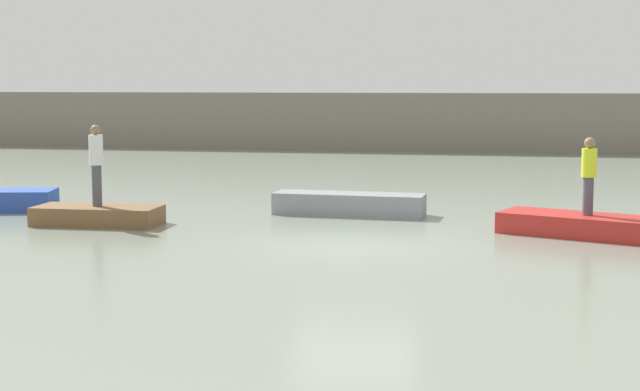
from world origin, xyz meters
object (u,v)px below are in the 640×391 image
(rowboat_grey, at_px, (349,204))
(person_hiviz_shirt, at_px, (589,172))
(person_white_shirt, at_px, (96,161))
(rowboat_red, at_px, (587,226))
(rowboat_brown, at_px, (98,215))

(rowboat_grey, relative_size, person_hiviz_shirt, 2.25)
(person_white_shirt, distance_m, person_hiviz_shirt, 10.91)
(person_white_shirt, bearing_deg, rowboat_red, 2.33)
(rowboat_grey, bearing_deg, rowboat_red, -19.59)
(rowboat_grey, distance_m, rowboat_red, 5.96)
(rowboat_brown, bearing_deg, person_white_shirt, 0.00)
(rowboat_brown, xyz_separation_m, rowboat_red, (10.90, 0.44, 0.01))
(rowboat_grey, xyz_separation_m, person_hiviz_shirt, (5.50, -2.29, 1.11))
(rowboat_brown, relative_size, person_white_shirt, 1.53)
(rowboat_brown, xyz_separation_m, person_hiviz_shirt, (10.90, 0.44, 1.16))
(rowboat_grey, xyz_separation_m, rowboat_red, (5.50, -2.29, -0.04))
(rowboat_grey, height_order, person_hiviz_shirt, person_hiviz_shirt)
(rowboat_grey, relative_size, person_white_shirt, 1.99)
(rowboat_brown, height_order, person_white_shirt, person_white_shirt)
(rowboat_brown, relative_size, person_hiviz_shirt, 1.73)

